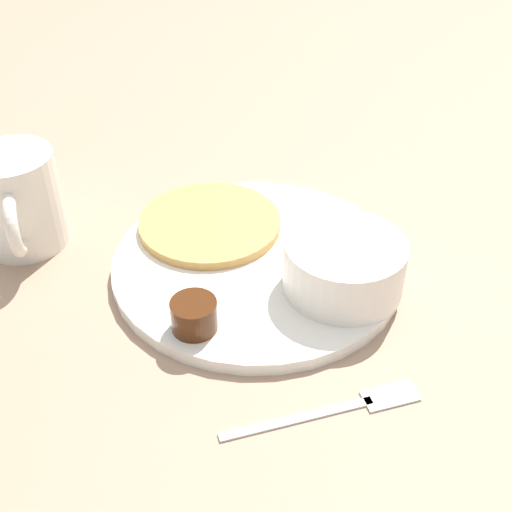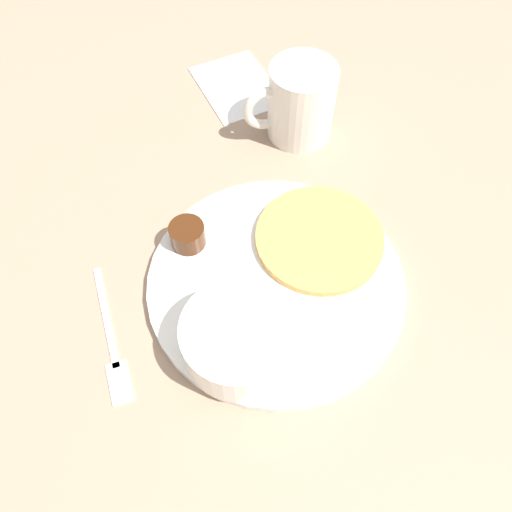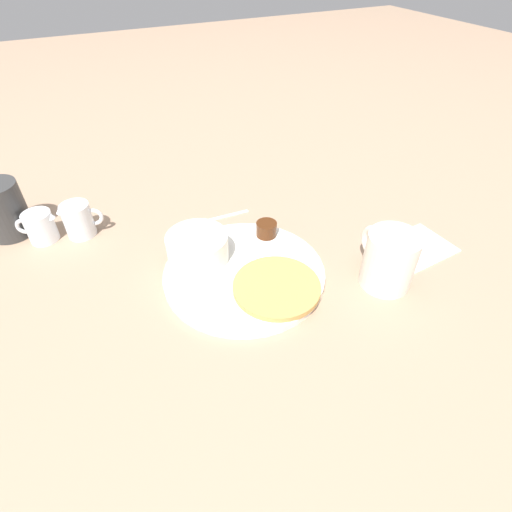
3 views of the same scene
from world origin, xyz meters
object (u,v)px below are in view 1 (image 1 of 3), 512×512
object	(u,v)px
bowl	(344,264)
coffee_mug	(18,201)
fork	(345,406)
plate	(257,263)

from	to	relation	value
bowl	coffee_mug	xyz separation A→B (m)	(0.25, -0.17, 0.01)
coffee_mug	fork	size ratio (longest dim) A/B	0.75
plate	bowl	xyz separation A→B (m)	(-0.06, 0.06, 0.03)
bowl	fork	xyz separation A→B (m)	(0.05, 0.11, -0.04)
plate	bowl	distance (m)	0.09
bowl	coffee_mug	world-z (taller)	coffee_mug
plate	coffee_mug	world-z (taller)	coffee_mug
plate	fork	distance (m)	0.17
coffee_mug	fork	distance (m)	0.35
fork	bowl	bearing A→B (deg)	-113.26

